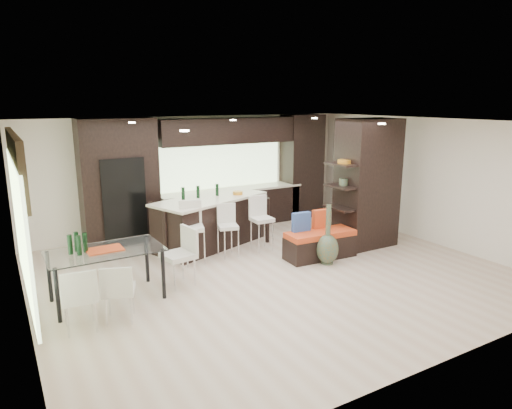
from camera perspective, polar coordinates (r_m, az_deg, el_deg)
ground at (r=8.41m, az=2.07°, el=-8.46°), size 8.00×8.00×0.00m
back_wall at (r=11.08m, az=-7.56°, el=3.92°), size 8.00×0.02×2.70m
left_wall at (r=6.84m, az=-27.55°, el=-3.12°), size 0.02×7.00×2.70m
right_wall at (r=10.67m, az=20.67°, el=2.84°), size 0.02×7.00×2.70m
ceiling at (r=7.84m, az=2.24°, el=10.24°), size 8.00×7.00×0.02m
window_left at (r=7.04m, az=-27.31°, el=-2.68°), size 0.04×3.20×1.90m
window_back at (r=11.26m, az=-4.68°, el=5.16°), size 3.40×0.04×1.20m
stone_accent at (r=6.87m, az=-27.84°, el=4.60°), size 0.08×3.00×0.80m
ceiling_spots at (r=8.05m, az=1.27°, el=10.18°), size 4.00×3.00×0.02m
back_cabinetry at (r=10.99m, az=-4.48°, el=3.92°), size 6.80×0.68×2.70m
refrigerator at (r=10.23m, az=-16.52°, el=0.45°), size 0.90×0.68×1.90m
partition_column at (r=9.91m, az=13.72°, el=2.60°), size 1.20×0.80×2.70m
kitchen_island at (r=9.81m, az=-5.70°, el=-2.13°), size 2.75×1.90×1.05m
stool_left at (r=8.77m, az=-7.99°, el=-4.30°), size 0.53×0.53×0.97m
stool_mid at (r=9.12m, az=-3.51°, el=-3.93°), size 0.46×0.46×0.85m
stool_right at (r=9.45m, az=0.73°, el=-3.08°), size 0.42×0.42×0.92m
bench at (r=9.16m, az=8.01°, el=-4.96°), size 1.45×0.63×0.55m
floor_vase at (r=8.75m, az=8.98°, el=-3.73°), size 0.53×0.53×1.16m
dining_table at (r=7.53m, az=-18.15°, el=-8.39°), size 1.73×1.00×0.82m
chair_near at (r=6.84m, az=-16.73°, el=-10.65°), size 0.55×0.55×0.79m
chair_far at (r=6.73m, az=-21.20°, el=-11.18°), size 0.48×0.48×0.83m
chair_end at (r=7.81m, az=-9.67°, el=-6.80°), size 0.57×0.57×0.91m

